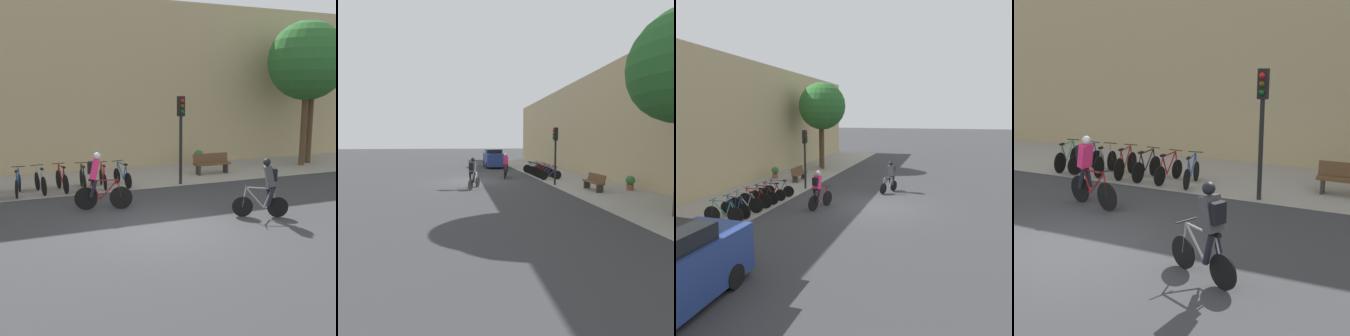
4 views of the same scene
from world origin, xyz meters
TOP-DOWN VIEW (x-y plane):
  - ground at (0.00, 0.00)m, footprint 200.00×200.00m
  - kerb_strip at (0.00, 6.75)m, footprint 44.00×4.50m
  - building_facade at (0.00, 9.30)m, footprint 44.00×0.60m
  - cyclist_pink at (-1.24, 2.47)m, footprint 1.74×0.62m
  - cyclist_grey at (3.13, -0.14)m, footprint 1.48×0.76m
  - parked_bike_1 at (-3.46, 5.33)m, footprint 0.46×1.61m
  - parked_bike_2 at (-2.69, 5.33)m, footprint 0.46×1.62m
  - parked_bike_3 at (-1.93, 5.33)m, footprint 0.46×1.66m
  - parked_bike_4 at (-1.17, 5.33)m, footprint 0.46×1.61m
  - parked_bike_5 at (-0.41, 5.33)m, footprint 0.46×1.62m
  - parked_bike_6 at (0.35, 5.33)m, footprint 0.46×1.64m
  - traffic_light_pole at (2.57, 4.77)m, footprint 0.26×0.30m
  - bench at (4.67, 6.17)m, footprint 1.69×0.44m
  - street_tree_0 at (9.79, 6.43)m, footprint 3.70×3.70m
  - street_tree_1 at (10.52, 6.85)m, footprint 3.21×3.21m
  - potted_plant at (4.98, 8.10)m, footprint 0.48×0.48m

SIDE VIEW (x-z plane):
  - ground at x=0.00m, z-range 0.00..0.00m
  - kerb_strip at x=0.00m, z-range 0.00..0.01m
  - parked_bike_5 at x=-0.41m, z-range -0.09..0.85m
  - parked_bike_6 at x=0.35m, z-range -0.09..0.85m
  - parked_bike_4 at x=-1.17m, z-range -0.09..0.87m
  - parked_bike_1 at x=-3.46m, z-range -0.09..0.87m
  - parked_bike_2 at x=-2.69m, z-range -0.08..0.89m
  - parked_bike_3 at x=-1.93m, z-range -0.08..0.90m
  - potted_plant at x=4.98m, z-range 0.05..0.83m
  - bench at x=4.67m, z-range 0.02..0.92m
  - cyclist_pink at x=-1.24m, z-range 0.05..1.84m
  - cyclist_grey at x=3.13m, z-range 0.07..1.82m
  - traffic_light_pole at x=2.57m, z-range 0.67..4.09m
  - building_facade at x=0.00m, z-range 0.00..7.75m
  - street_tree_0 at x=9.79m, z-range 1.56..8.42m
  - street_tree_1 at x=10.52m, z-range 1.71..8.40m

